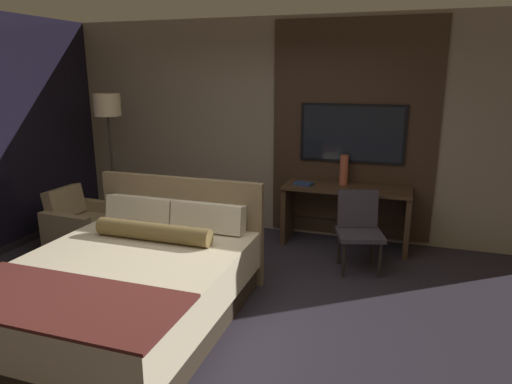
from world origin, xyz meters
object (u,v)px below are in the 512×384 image
Objects in this scene: book at (304,183)px; bed at (128,285)px; vase_tall at (344,170)px; floor_lamp at (108,117)px; desk at (346,206)px; tv at (352,133)px; desk_chair at (359,224)px; armchair_by_window at (83,229)px.

bed is at bearing -113.52° from book.
bed is at bearing -120.51° from vase_tall.
floor_lamp reaches higher than bed.
book reaches higher than desk.
bed is 1.45× the size of desk.
book is (-0.53, -0.31, -0.61)m from tv.
bed is 2.71m from floor_lamp.
tv reaches higher than vase_tall.
vase_tall reaches higher than book.
tv is 0.70× the size of floor_lamp.
desk_chair is 3.47× the size of book.
desk_chair is 0.46× the size of floor_lamp.
armchair_by_window is (-3.26, -0.51, -0.25)m from desk_chair.
desk_chair is at bearing -36.91° from book.
desk_chair is at bearing -2.31° from floor_lamp.
desk_chair reaches higher than book.
armchair_by_window is 2.78m from book.
vase_tall is 0.53m from book.
floor_lamp is (-3.23, 0.13, 1.06)m from desk_chair.
tv is (1.55, 2.66, 1.05)m from bed.
tv is 0.86m from book.
desk is at bearing -90.00° from tv.
bed is 2.52m from desk_chair.
vase_tall reaches higher than desk_chair.
armchair_by_window is 1.45m from floor_lamp.
armchair_by_window is 3.30m from vase_tall.
floor_lamp is (0.03, 0.64, 1.31)m from armchair_by_window.
tv is at bearing 13.92° from floor_lamp.
desk_chair is 2.33× the size of vase_tall.
vase_tall is (-0.06, -0.14, -0.44)m from tv.
tv is 3.52m from armchair_by_window.
tv reaches higher than desk.
tv is at bearing -62.78° from armchair_by_window.
floor_lamp is 3.07m from vase_tall.
tv is at bearing 87.68° from desk_chair.
bed is 2.60m from book.
tv reaches higher than armchair_by_window.
book is at bearing -170.89° from desk.
desk is (1.55, 2.43, 0.17)m from bed.
desk_chair is (1.77, 1.79, 0.17)m from bed.
armchair_by_window is at bearing -157.35° from vase_tall.
desk_chair is 3.40m from floor_lamp.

